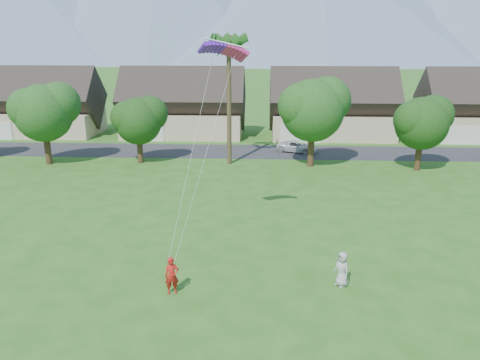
# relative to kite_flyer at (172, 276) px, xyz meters

# --- Properties ---
(ground) EXTENTS (500.00, 500.00, 0.00)m
(ground) POSITION_rel_kite_flyer_xyz_m (2.94, -3.28, -0.93)
(ground) COLOR #2D6019
(ground) RESTS_ON ground
(street) EXTENTS (90.00, 7.00, 0.01)m
(street) POSITION_rel_kite_flyer_xyz_m (2.94, 30.72, -0.93)
(street) COLOR #2D2D30
(street) RESTS_ON ground
(kite_flyer) EXTENTS (0.77, 0.59, 1.87)m
(kite_flyer) POSITION_rel_kite_flyer_xyz_m (0.00, 0.00, 0.00)
(kite_flyer) COLOR red
(kite_flyer) RESTS_ON ground
(watcher) EXTENTS (0.98, 1.05, 1.81)m
(watcher) POSITION_rel_kite_flyer_xyz_m (8.29, 1.18, -0.03)
(watcher) COLOR #B0AFAB
(watcher) RESTS_ON ground
(parked_car) EXTENTS (4.81, 3.53, 1.21)m
(parked_car) POSITION_rel_kite_flyer_xyz_m (8.04, 30.72, -0.33)
(parked_car) COLOR silver
(parked_car) RESTS_ON ground
(mountain_ridge) EXTENTS (540.00, 240.00, 70.00)m
(mountain_ridge) POSITION_rel_kite_flyer_xyz_m (13.34, 256.72, 28.13)
(mountain_ridge) COLOR slate
(mountain_ridge) RESTS_ON ground
(houses_row) EXTENTS (72.75, 8.19, 8.86)m
(houses_row) POSITION_rel_kite_flyer_xyz_m (3.43, 39.72, 2.51)
(houses_row) COLOR beige
(houses_row) RESTS_ON ground
(tree_row) EXTENTS (62.27, 6.67, 8.45)m
(tree_row) POSITION_rel_kite_flyer_xyz_m (1.80, 24.64, 3.95)
(tree_row) COLOR #47301C
(tree_row) RESTS_ON ground
(fan_palm) EXTENTS (3.00, 3.00, 13.80)m
(fan_palm) POSITION_rel_kite_flyer_xyz_m (0.94, 25.22, 10.87)
(fan_palm) COLOR #4C3D26
(fan_palm) RESTS_ON ground
(parafoil_kite) EXTENTS (2.92, 1.45, 0.50)m
(parafoil_kite) POSITION_rel_kite_flyer_xyz_m (2.07, 6.29, 10.45)
(parafoil_kite) COLOR #641BCE
(parafoil_kite) RESTS_ON ground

